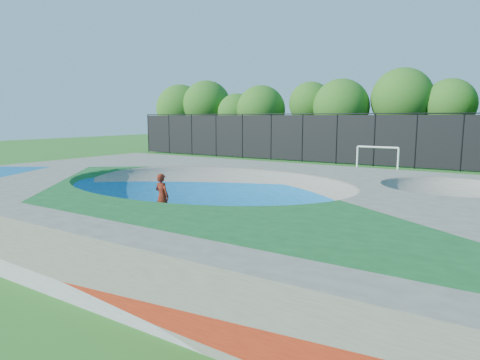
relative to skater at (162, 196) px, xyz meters
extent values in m
plane|color=#21641B|center=(1.58, 0.57, -0.85)|extent=(120.00, 120.00, 0.00)
cube|color=gray|center=(1.58, 0.57, -0.10)|extent=(22.00, 14.00, 1.50)
imported|color=#AA2A0D|center=(0.00, 0.00, 0.00)|extent=(0.63, 0.42, 1.69)
cube|color=black|center=(0.00, 0.00, -0.82)|extent=(0.80, 0.29, 0.05)
cylinder|color=white|center=(1.76, 17.08, 0.04)|extent=(0.12, 0.12, 1.78)
cylinder|color=white|center=(4.42, 17.08, 0.04)|extent=(0.12, 0.12, 1.78)
cylinder|color=white|center=(3.09, 17.08, 0.93)|extent=(2.67, 0.12, 0.12)
cylinder|color=black|center=(-22.42, 21.57, 1.15)|extent=(0.09, 0.09, 4.00)
cylinder|color=black|center=(-19.42, 21.57, 1.15)|extent=(0.09, 0.09, 4.00)
cylinder|color=black|center=(-16.42, 21.57, 1.15)|extent=(0.09, 0.09, 4.00)
cylinder|color=black|center=(-13.42, 21.57, 1.15)|extent=(0.09, 0.09, 4.00)
cylinder|color=black|center=(-10.42, 21.57, 1.15)|extent=(0.09, 0.09, 4.00)
cylinder|color=black|center=(-7.42, 21.57, 1.15)|extent=(0.09, 0.09, 4.00)
cylinder|color=black|center=(-4.42, 21.57, 1.15)|extent=(0.09, 0.09, 4.00)
cylinder|color=black|center=(-1.42, 21.57, 1.15)|extent=(0.09, 0.09, 4.00)
cylinder|color=black|center=(1.58, 21.57, 1.15)|extent=(0.09, 0.09, 4.00)
cylinder|color=black|center=(4.58, 21.57, 1.15)|extent=(0.09, 0.09, 4.00)
cylinder|color=black|center=(7.58, 21.57, 1.15)|extent=(0.09, 0.09, 4.00)
cube|color=black|center=(1.58, 21.57, 1.15)|extent=(48.00, 0.03, 3.80)
cylinder|color=black|center=(1.58, 21.57, 3.15)|extent=(48.00, 0.08, 0.08)
cylinder|color=#432A21|center=(-21.87, 26.21, 0.47)|extent=(0.44, 0.44, 2.64)
sphere|color=#255F19|center=(-21.87, 26.21, 3.83)|extent=(5.45, 5.45, 5.45)
cylinder|color=#432A21|center=(-18.29, 26.48, 0.70)|extent=(0.44, 0.44, 3.09)
sphere|color=#255F19|center=(-18.29, 26.48, 4.22)|extent=(5.28, 5.28, 5.28)
cylinder|color=#432A21|center=(-14.10, 26.15, 0.49)|extent=(0.44, 0.44, 2.67)
sphere|color=#255F19|center=(-14.10, 26.15, 3.33)|extent=(4.01, 4.01, 4.01)
cylinder|color=#432A21|center=(-10.77, 25.45, 0.48)|extent=(0.44, 0.44, 2.66)
sphere|color=#255F19|center=(-10.77, 25.45, 3.61)|extent=(4.78, 4.78, 4.78)
cylinder|color=#432A21|center=(-6.13, 26.89, 0.90)|extent=(0.44, 0.44, 3.49)
sphere|color=#255F19|center=(-6.13, 26.89, 4.18)|extent=(4.09, 4.09, 4.09)
cylinder|color=#432A21|center=(-2.66, 25.70, 0.54)|extent=(0.44, 0.44, 2.77)
sphere|color=#255F19|center=(-2.66, 25.70, 3.78)|extent=(4.95, 4.95, 4.95)
cylinder|color=#432A21|center=(2.26, 26.85, 0.83)|extent=(0.44, 0.44, 3.35)
sphere|color=#255F19|center=(2.26, 26.85, 4.44)|extent=(5.15, 5.15, 5.15)
cylinder|color=#432A21|center=(5.90, 27.20, 0.76)|extent=(0.44, 0.44, 3.22)
sphere|color=#255F19|center=(5.90, 27.20, 3.92)|extent=(4.13, 4.13, 4.13)
camera|label=1|loc=(10.91, -11.39, 2.90)|focal=32.00mm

